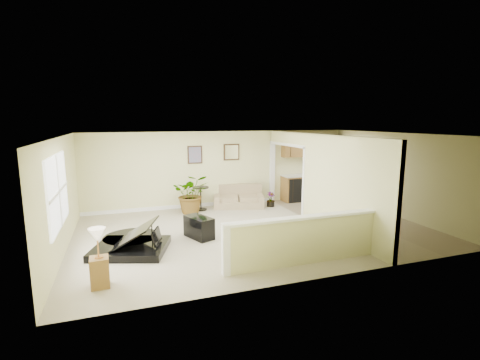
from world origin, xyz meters
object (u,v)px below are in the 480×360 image
object	(u,v)px
piano_bench	(199,227)
small_plant	(271,200)
palm_plant	(192,194)
piano	(128,224)
accent_table	(201,195)
lamp_stand	(99,262)
loveseat	(238,196)

from	to	relation	value
piano_bench	small_plant	bearing A→B (deg)	37.94
piano_bench	palm_plant	bearing A→B (deg)	82.81
palm_plant	piano_bench	bearing A→B (deg)	-97.19
piano	palm_plant	size ratio (longest dim) A/B	1.68
accent_table	lamp_stand	xyz separation A→B (m)	(-2.82, -4.58, -0.04)
piano	small_plant	bearing A→B (deg)	47.76
piano	accent_table	world-z (taller)	piano
palm_plant	small_plant	world-z (taller)	palm_plant
loveseat	palm_plant	world-z (taller)	palm_plant
loveseat	lamp_stand	world-z (taller)	lamp_stand
loveseat	accent_table	world-z (taller)	loveseat
palm_plant	loveseat	bearing A→B (deg)	11.63
piano	palm_plant	xyz separation A→B (m)	(1.96, 2.63, -0.00)
piano	lamp_stand	size ratio (longest dim) A/B	2.00
piano_bench	loveseat	size ratio (longest dim) A/B	0.42
small_plant	piano_bench	bearing A→B (deg)	-142.06
piano	lamp_stand	xyz separation A→B (m)	(-0.52, -1.68, -0.16)
piano	accent_table	xyz separation A→B (m)	(2.30, 2.90, -0.12)
piano	lamp_stand	world-z (taller)	piano
piano	piano_bench	bearing A→B (deg)	27.86
accent_table	piano	bearing A→B (deg)	-128.48
lamp_stand	loveseat	bearing A→B (deg)	48.55
loveseat	accent_table	bearing A→B (deg)	-160.13
piano_bench	palm_plant	size ratio (longest dim) A/B	0.63
accent_table	palm_plant	xyz separation A→B (m)	(-0.34, -0.26, 0.12)
piano_bench	loveseat	xyz separation A→B (m)	(1.93, 2.70, 0.09)
accent_table	palm_plant	size ratio (longest dim) A/B	0.60
palm_plant	lamp_stand	distance (m)	4.98
piano	small_plant	world-z (taller)	piano
palm_plant	small_plant	distance (m)	2.69
loveseat	piano	bearing A→B (deg)	-123.85
small_plant	accent_table	bearing A→B (deg)	172.07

